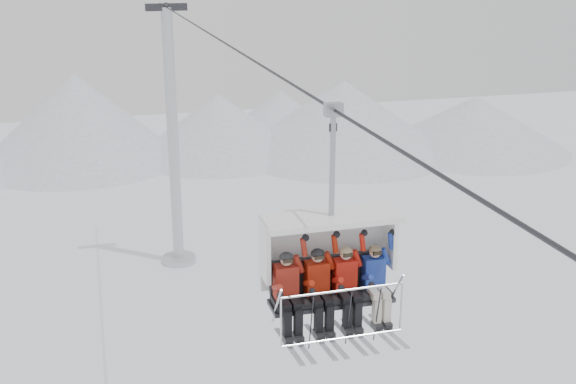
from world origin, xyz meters
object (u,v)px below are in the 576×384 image
object	(u,v)px
skier_center_right	(347,284)
skier_far_right	(376,281)
skier_far_left	(288,290)
lift_tower_right	(174,158)
skier_center_left	(319,287)
chairlift_carrier	(328,254)

from	to	relation	value
skier_center_right	skier_far_right	distance (m)	0.55
skier_far_left	skier_far_right	distance (m)	1.63
lift_tower_right	skier_far_left	size ratio (longest dim) A/B	7.99
lift_tower_right	skier_center_right	distance (m)	25.39
skier_center_left	skier_center_right	bearing A→B (deg)	-0.28
skier_center_left	skier_center_right	world-z (taller)	skier_center_left
lift_tower_right	skier_center_left	world-z (taller)	lift_tower_right
skier_center_left	skier_far_left	bearing A→B (deg)	180.00
skier_far_left	skier_center_left	bearing A→B (deg)	0.00
chairlift_carrier	skier_center_right	size ratio (longest dim) A/B	2.36
skier_far_left	skier_center_left	xyz separation A→B (m)	(0.56, 0.00, 0.00)
skier_center_left	chairlift_carrier	bearing A→B (deg)	48.36
skier_center_left	skier_center_right	xyz separation A→B (m)	(0.52, -0.00, -0.01)
skier_center_right	skier_far_right	world-z (taller)	skier_center_right
chairlift_carrier	skier_far_left	bearing A→B (deg)	-159.92
lift_tower_right	skier_far_right	world-z (taller)	lift_tower_right
skier_far_left	skier_far_right	bearing A→B (deg)	-0.24
chairlift_carrier	lift_tower_right	bearing A→B (deg)	90.00
skier_far_left	chairlift_carrier	bearing A→B (deg)	20.08
lift_tower_right	chairlift_carrier	world-z (taller)	lift_tower_right
skier_center_left	skier_far_right	bearing A→B (deg)	-0.37
lift_tower_right	chairlift_carrier	size ratio (longest dim) A/B	3.38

